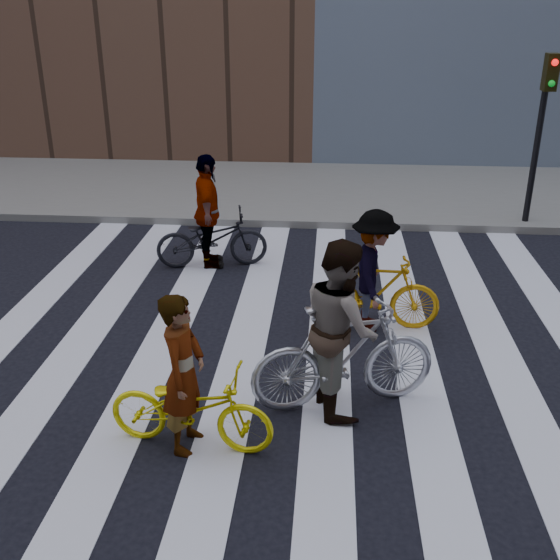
# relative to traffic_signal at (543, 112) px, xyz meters

# --- Properties ---
(ground) EXTENTS (100.00, 100.00, 0.00)m
(ground) POSITION_rel_traffic_signal_xyz_m (-4.40, -5.32, -2.28)
(ground) COLOR black
(ground) RESTS_ON ground
(sidewalk_far) EXTENTS (100.00, 5.00, 0.15)m
(sidewalk_far) POSITION_rel_traffic_signal_xyz_m (-4.40, 2.18, -2.20)
(sidewalk_far) COLOR gray
(sidewalk_far) RESTS_ON ground
(zebra_crosswalk) EXTENTS (8.25, 10.00, 0.01)m
(zebra_crosswalk) POSITION_rel_traffic_signal_xyz_m (-4.40, -5.32, -2.27)
(zebra_crosswalk) COLOR silver
(zebra_crosswalk) RESTS_ON ground
(traffic_signal) EXTENTS (0.22, 0.42, 3.33)m
(traffic_signal) POSITION_rel_traffic_signal_xyz_m (0.00, 0.00, 0.00)
(traffic_signal) COLOR black
(traffic_signal) RESTS_ON ground
(bike_yellow_left) EXTENTS (1.77, 0.81, 0.90)m
(bike_yellow_left) POSITION_rel_traffic_signal_xyz_m (-5.22, -7.26, -1.83)
(bike_yellow_left) COLOR yellow
(bike_yellow_left) RESTS_ON ground
(bike_silver_mid) EXTENTS (2.17, 1.14, 1.25)m
(bike_silver_mid) POSITION_rel_traffic_signal_xyz_m (-3.68, -6.40, -1.65)
(bike_silver_mid) COLOR #AFB1B9
(bike_silver_mid) RESTS_ON ground
(bike_yellow_right) EXTENTS (1.76, 0.56, 1.05)m
(bike_yellow_right) POSITION_rel_traffic_signal_xyz_m (-3.22, -4.46, -1.75)
(bike_yellow_right) COLOR orange
(bike_yellow_right) RESTS_ON ground
(bike_dark_rear) EXTENTS (1.96, 1.02, 0.98)m
(bike_dark_rear) POSITION_rel_traffic_signal_xyz_m (-5.86, -2.40, -1.79)
(bike_dark_rear) COLOR black
(bike_dark_rear) RESTS_ON ground
(rider_left) EXTENTS (0.48, 0.67, 1.70)m
(rider_left) POSITION_rel_traffic_signal_xyz_m (-5.27, -7.26, -1.43)
(rider_left) COLOR slate
(rider_left) RESTS_ON ground
(rider_mid) EXTENTS (0.98, 1.13, 1.97)m
(rider_mid) POSITION_rel_traffic_signal_xyz_m (-3.73, -6.40, -1.29)
(rider_mid) COLOR slate
(rider_mid) RESTS_ON ground
(rider_right) EXTENTS (0.67, 1.12, 1.69)m
(rider_right) POSITION_rel_traffic_signal_xyz_m (-3.27, -4.46, -1.43)
(rider_right) COLOR slate
(rider_right) RESTS_ON ground
(rider_rear) EXTENTS (0.69, 1.20, 1.93)m
(rider_rear) POSITION_rel_traffic_signal_xyz_m (-5.91, -2.40, -1.32)
(rider_rear) COLOR slate
(rider_rear) RESTS_ON ground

